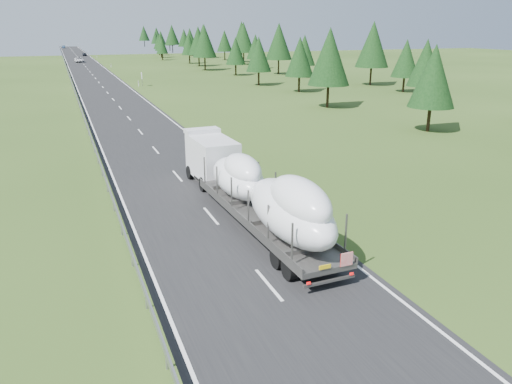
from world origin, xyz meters
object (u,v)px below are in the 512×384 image
object	(u,v)px
boat_truck	(253,186)
distant_car_dark	(85,54)
highway_sign	(142,77)
distant_car_blue	(64,47)
distant_van	(79,60)

from	to	relation	value
boat_truck	distant_car_dark	size ratio (longest dim) A/B	5.08
distant_car_dark	highway_sign	bearing A→B (deg)	-86.28
distant_car_dark	distant_car_blue	world-z (taller)	distant_car_blue
distant_car_dark	distant_car_blue	size ratio (longest dim) A/B	0.91
highway_sign	boat_truck	distance (m)	73.03
boat_truck	distant_van	xyz separation A→B (m)	(-2.72, 148.16, -1.41)
distant_car_blue	boat_truck	bearing A→B (deg)	-86.56
distant_van	distant_car_dark	xyz separation A→B (m)	(3.66, 37.71, -0.16)
boat_truck	distant_car_dark	bearing A→B (deg)	89.71
highway_sign	distant_car_dark	xyz separation A→B (m)	(-4.28, 113.03, -1.15)
highway_sign	distant_car_blue	size ratio (longest dim) A/B	0.61
distant_van	distant_car_blue	size ratio (longest dim) A/B	1.38
distant_car_blue	highway_sign	bearing A→B (deg)	-84.62
distant_van	distant_car_blue	bearing A→B (deg)	89.83
highway_sign	distant_van	size ratio (longest dim) A/B	0.44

